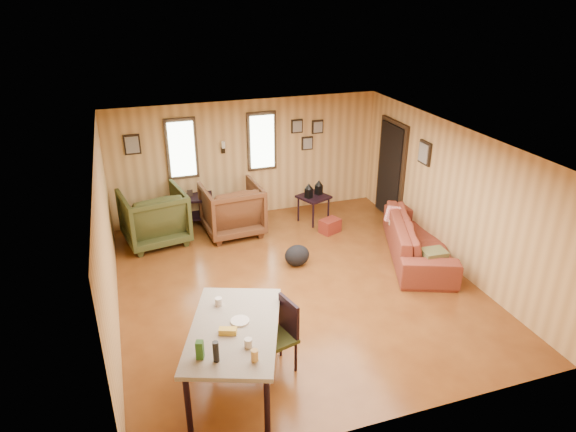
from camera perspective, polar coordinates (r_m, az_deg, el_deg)
name	(u,v)px	position (r m, az deg, el deg)	size (l,w,h in m)	color
room	(301,209)	(8.10, 1.42, 0.81)	(5.54, 6.04, 2.44)	brown
sofa	(419,233)	(9.28, 14.39, -1.80)	(2.39, 0.70, 0.94)	maroon
recliner_brown	(232,207)	(9.88, -6.25, 1.03)	(1.06, 1.00, 1.10)	#502D18
recliner_green	(154,214)	(9.79, -14.68, 0.20)	(1.10, 1.03, 1.13)	#343A1A
end_table	(198,205)	(10.39, -10.02, 1.23)	(0.67, 0.62, 0.75)	black
side_table	(314,195)	(10.30, 2.87, 2.38)	(0.71, 0.71, 0.86)	black
cooler	(330,226)	(10.04, 4.69, -1.09)	(0.45, 0.40, 0.27)	maroon
backpack	(297,255)	(8.84, 1.01, -4.41)	(0.44, 0.34, 0.38)	black
sofa_pillows	(414,235)	(9.09, 13.83, -2.09)	(0.43, 1.64, 0.34)	brown
dining_table	(234,334)	(6.09, -6.02, -12.86)	(1.51, 1.91, 1.09)	gray
dining_chair	(281,331)	(6.49, -0.75, -12.71)	(0.53, 0.53, 0.95)	#343A1A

